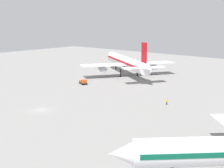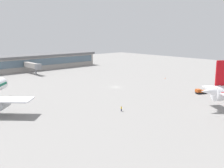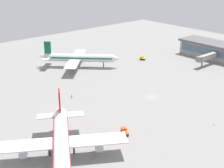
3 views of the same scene
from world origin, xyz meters
name	(u,v)px [view 2 (image 2 of 3)]	position (x,y,z in m)	size (l,w,h in m)	color
ground	(116,87)	(0.00, 0.00, 0.00)	(288.00, 288.00, 0.00)	gray
terminal_building	(38,62)	(-1.62, -77.94, 4.96)	(83.52, 17.08, 9.74)	#9E9993
pushback_tractor	(200,91)	(-16.37, 32.33, 0.97)	(4.78, 3.75, 1.90)	black
ground_crew_worker	(121,109)	(23.74, 27.80, 0.85)	(0.56, 0.48, 1.67)	#1E2338
jet_bridge	(33,66)	(11.24, -59.22, 5.13)	(3.13, 17.37, 6.74)	#9E9993
safety_cone_near_gate	(165,78)	(-34.07, 2.00, 0.30)	(0.44, 0.44, 0.60)	#EA590C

